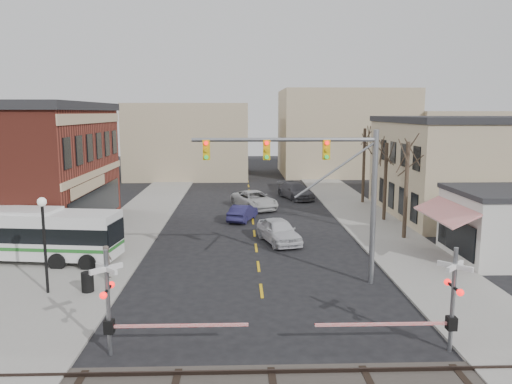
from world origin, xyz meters
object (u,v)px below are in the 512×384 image
street_lamp (43,226)px  car_b (243,213)px  traffic_signal_mast (323,175)px  rr_crossing_east (441,301)px  car_c (254,200)px  pedestrian_far (90,243)px  pedestrian_near (108,262)px  trash_bin (88,282)px  car_d (296,191)px  transit_bus (19,234)px  rr_crossing_west (120,304)px  car_a (279,231)px

street_lamp → car_b: (9.65, 16.65, -2.79)m
traffic_signal_mast → rr_crossing_east: traffic_signal_mast is taller
car_c → pedestrian_far: 18.90m
traffic_signal_mast → street_lamp: traffic_signal_mast is taller
traffic_signal_mast → pedestrian_near: traffic_signal_mast is taller
street_lamp → trash_bin: (1.92, 0.09, -2.86)m
pedestrian_far → car_c: bearing=15.9°
rr_crossing_east → car_b: bearing=107.3°
traffic_signal_mast → car_d: traffic_signal_mast is taller
transit_bus → rr_crossing_east: size_ratio=2.18×
car_b → pedestrian_far: pedestrian_far is taller
transit_bus → pedestrian_near: (6.12, -3.57, -0.72)m
rr_crossing_west → car_d: 34.83m
street_lamp → car_d: bearing=60.7°
car_a → car_d: bearing=64.3°
rr_crossing_east → trash_bin: size_ratio=5.73×
car_b → car_c: bearing=-83.8°
car_b → transit_bus: bearing=58.2°
rr_crossing_east → trash_bin: bearing=156.6°
car_d → rr_crossing_west: bearing=-124.9°
pedestrian_near → car_c: bearing=-22.9°
car_a → pedestrian_far: size_ratio=2.87×
car_a → street_lamp: bearing=-157.4°
street_lamp → transit_bus: bearing=123.7°
traffic_signal_mast → trash_bin: bearing=-174.5°
rr_crossing_west → car_a: 17.30m
car_d → pedestrian_far: (-14.89, -20.93, 0.17)m
traffic_signal_mast → pedestrian_far: size_ratio=5.48×
street_lamp → car_b: size_ratio=1.16×
traffic_signal_mast → street_lamp: 13.89m
transit_bus → trash_bin: bearing=-44.2°
car_d → car_a: bearing=-118.1°
car_a → traffic_signal_mast: bearing=-94.9°
transit_bus → car_a: (15.78, 3.97, -0.91)m
transit_bus → car_a: bearing=14.1°
trash_bin → traffic_signal_mast: bearing=5.5°
rr_crossing_east → street_lamp: size_ratio=1.18×
car_d → pedestrian_far: bearing=-143.4°
street_lamp → car_c: 24.51m
street_lamp → car_a: size_ratio=0.97×
rr_crossing_west → car_d: rr_crossing_west is taller
car_a → car_d: car_a is taller
transit_bus → pedestrian_far: size_ratio=7.13×
rr_crossing_east → pedestrian_near: bearing=149.9°
transit_bus → car_d: transit_bus is taller
rr_crossing_west → car_c: (5.73, 28.10, -1.16)m
car_b → pedestrian_far: bearing=66.8°
transit_bus → pedestrian_near: bearing=-30.3°
rr_crossing_west → pedestrian_near: bearing=107.7°
traffic_signal_mast → car_a: bearing=100.7°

